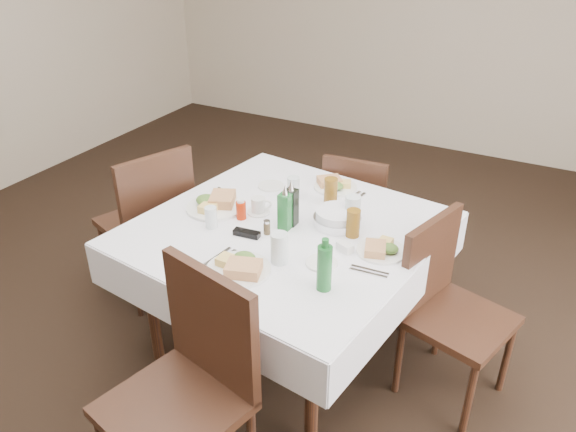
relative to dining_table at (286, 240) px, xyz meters
The scene contains 33 objects.
ground_plane 0.72m from the dining_table, 124.37° to the right, with size 7.00×7.00×0.00m, color black.
room_shell 1.05m from the dining_table, 124.37° to the right, with size 6.04×7.04×2.80m.
dining_table is the anchor object (origin of this frame).
chair_north 0.88m from the dining_table, 86.25° to the left, with size 0.43×0.43×0.85m.
chair_south 0.92m from the dining_table, 85.29° to the right, with size 0.58×0.58×1.01m.
chair_east 0.83m from the dining_table, ahead, with size 0.54×0.54×0.93m.
chair_west 0.93m from the dining_table, behind, with size 0.60×0.60×0.99m.
meal_north 0.53m from the dining_table, 85.95° to the left, with size 0.25×0.25×0.05m.
meal_south 0.45m from the dining_table, 89.16° to the right, with size 0.29×0.29×0.06m.
meal_east 0.51m from the dining_table, ahead, with size 0.23×0.23×0.05m.
meal_west 0.44m from the dining_table, behind, with size 0.30×0.30×0.07m.
side_plate_a 0.47m from the dining_table, 128.79° to the left, with size 0.15×0.15×0.01m.
side_plate_b 0.38m from the dining_table, 36.06° to the right, with size 0.15×0.15×0.01m.
water_n 0.34m from the dining_table, 110.67° to the left, with size 0.07×0.07×0.13m.
water_s 0.35m from the dining_table, 66.93° to the right, with size 0.08×0.08×0.15m.
water_e 0.37m from the dining_table, 36.17° to the left, with size 0.08×0.08×0.15m.
water_w 0.39m from the dining_table, 151.40° to the right, with size 0.06×0.06×0.11m.
iced_tea_a 0.37m from the dining_table, 73.66° to the left, with size 0.07×0.07×0.15m.
iced_tea_b 0.37m from the dining_table, 13.14° to the left, with size 0.07×0.07×0.14m.
bread_basket 0.28m from the dining_table, 33.23° to the left, with size 0.24×0.24×0.08m.
oil_cruet_dark 0.19m from the dining_table, 74.65° to the left, with size 0.06×0.06×0.24m.
oil_cruet_green 0.18m from the dining_table, 74.38° to the right, with size 0.06×0.06×0.24m.
ketchup_bottle 0.28m from the dining_table, behind, with size 0.05×0.05×0.11m.
salt_shaker 0.13m from the dining_table, 152.46° to the left, with size 0.04×0.04×0.09m.
pepper_shaker 0.16m from the dining_table, 114.99° to the right, with size 0.03×0.03×0.07m.
coffee_mug 0.23m from the dining_table, 162.42° to the left, with size 0.12×0.12×0.09m.
sunglasses 0.23m from the dining_table, 126.92° to the right, with size 0.14×0.06×0.03m.
green_bottle 0.57m from the dining_table, 44.69° to the right, with size 0.06×0.06×0.24m.
sugar_caddy 0.37m from the dining_table, 11.06° to the right, with size 0.09×0.07×0.04m.
cutlery_n 0.48m from the dining_table, 66.19° to the left, with size 0.08×0.21×0.01m.
cutlery_s 0.44m from the dining_table, 107.45° to the right, with size 0.08×0.21×0.01m.
cutlery_e 0.55m from the dining_table, 19.35° to the right, with size 0.17×0.05×0.01m.
cutlery_w 0.51m from the dining_table, 161.43° to the left, with size 0.16×0.10×0.01m.
Camera 1 is at (1.27, -1.97, 2.17)m, focal length 35.00 mm.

